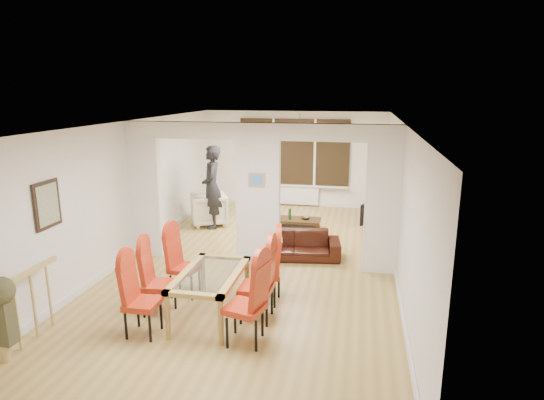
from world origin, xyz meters
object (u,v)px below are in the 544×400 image
(dining_chair_la, at_px, (142,298))
(person, at_px, (212,187))
(bowl, at_px, (305,218))
(bottle, at_px, (290,214))
(coffee_table, at_px, (297,224))
(dining_table, at_px, (211,295))
(dining_chair_lc, at_px, (185,263))
(sofa, at_px, (294,245))
(dining_chair_ra, at_px, (245,302))
(dining_chair_lb, at_px, (158,280))
(television, at_px, (364,211))
(armchair, at_px, (209,209))
(dining_chair_rc, at_px, (265,268))
(dining_chair_rb, at_px, (256,282))

(dining_chair_la, bearing_deg, person, 96.61)
(dining_chair_la, bearing_deg, bowl, 72.39)
(bottle, bearing_deg, dining_chair_la, -103.20)
(coffee_table, distance_m, bowl, 0.24)
(dining_table, bearing_deg, dining_chair_la, -139.39)
(dining_chair_lc, distance_m, bottle, 3.88)
(sofa, distance_m, person, 2.79)
(coffee_table, bearing_deg, dining_chair_ra, -89.68)
(dining_chair_lc, bearing_deg, dining_table, -34.70)
(sofa, relative_size, person, 0.91)
(dining_chair_la, xyz_separation_m, dining_chair_lb, (-0.04, 0.58, -0.00))
(dining_chair_la, bearing_deg, television, 63.61)
(armchair, xyz_separation_m, television, (3.66, 1.00, -0.12))
(dining_chair_la, distance_m, bottle, 5.11)
(dining_chair_rc, height_order, person, person)
(armchair, distance_m, bowl, 2.33)
(dining_chair_lc, height_order, bottle, dining_chair_lc)
(dining_chair_rc, distance_m, sofa, 1.97)
(dining_table, height_order, coffee_table, dining_table)
(dining_chair_rc, bearing_deg, bowl, 76.45)
(sofa, distance_m, bowl, 1.88)
(bowl, bearing_deg, dining_chair_rb, -91.94)
(dining_chair_lc, distance_m, dining_chair_ra, 1.73)
(coffee_table, bearing_deg, dining_chair_lb, -107.15)
(dining_chair_la, height_order, dining_chair_lb, dining_chair_la)
(dining_chair_lb, height_order, sofa, dining_chair_lb)
(sofa, height_order, television, television)
(television, height_order, coffee_table, television)
(dining_chair_ra, height_order, bottle, dining_chair_ra)
(dining_chair_ra, relative_size, armchair, 1.36)
(dining_chair_la, relative_size, sofa, 0.59)
(dining_chair_rb, bearing_deg, coffee_table, 91.80)
(sofa, xyz_separation_m, bowl, (-0.01, 1.88, 0.01))
(dining_chair_rb, distance_m, sofa, 2.53)
(television, distance_m, bottle, 1.98)
(dining_chair_lb, height_order, dining_chair_rc, dining_chair_rc)
(person, bearing_deg, dining_chair_ra, 5.71)
(sofa, distance_m, armchair, 2.95)
(sofa, relative_size, television, 1.96)
(coffee_table, relative_size, bowl, 5.26)
(dining_chair_ra, height_order, coffee_table, dining_chair_ra)
(dining_chair_lb, bearing_deg, dining_chair_rb, -1.89)
(dining_chair_ra, bearing_deg, dining_chair_rb, 103.76)
(dining_table, height_order, dining_chair_ra, dining_chair_ra)
(bowl, bearing_deg, dining_chair_la, -106.65)
(dining_chair_lb, bearing_deg, dining_chair_rc, 19.02)
(dining_chair_lb, distance_m, sofa, 3.06)
(dining_chair_la, relative_size, coffee_table, 0.97)
(dining_table, bearing_deg, coffee_table, 82.14)
(dining_chair_lc, bearing_deg, bottle, 83.62)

